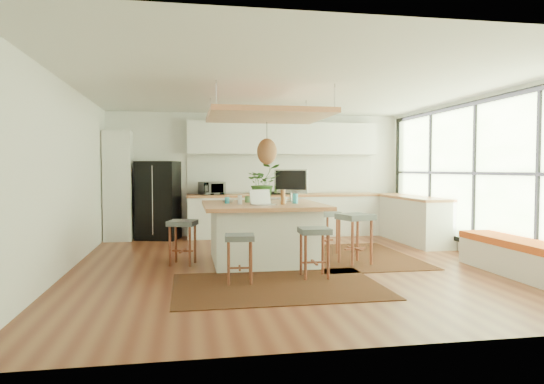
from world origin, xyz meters
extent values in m
plane|color=#612B1B|center=(0.00, 0.00, 0.00)|extent=(7.00, 7.00, 0.00)
plane|color=white|center=(0.00, 0.00, 2.70)|extent=(7.00, 7.00, 0.00)
plane|color=white|center=(0.00, 3.50, 1.35)|extent=(6.50, 0.00, 6.50)
plane|color=white|center=(0.00, -3.50, 1.35)|extent=(6.50, 0.00, 6.50)
plane|color=white|center=(-3.25, 0.00, 1.35)|extent=(0.00, 7.00, 7.00)
plane|color=white|center=(3.25, 0.00, 1.35)|extent=(0.00, 7.00, 7.00)
cube|color=white|center=(-2.95, 3.18, 1.12)|extent=(0.55, 0.60, 2.25)
cube|color=white|center=(0.55, 3.18, 0.44)|extent=(4.20, 0.60, 0.88)
cube|color=#AC603D|center=(0.55, 3.18, 0.90)|extent=(4.24, 0.64, 0.05)
cube|color=white|center=(0.55, 3.48, 1.35)|extent=(4.20, 0.02, 0.80)
cube|color=white|center=(0.55, 3.32, 2.15)|extent=(4.20, 0.34, 0.70)
cube|color=white|center=(2.93, 2.00, 0.44)|extent=(0.60, 2.50, 0.88)
cube|color=#AC603D|center=(2.93, 2.00, 0.90)|extent=(0.64, 2.54, 0.05)
cube|color=black|center=(-0.45, -1.31, 0.01)|extent=(2.60, 1.80, 0.01)
cube|color=black|center=(1.23, 0.52, 0.01)|extent=(1.80, 2.60, 0.01)
imported|color=#A5A5AA|center=(-1.03, 3.16, 1.09)|extent=(0.57, 0.44, 0.34)
imported|color=#1E4C19|center=(-0.30, 0.79, 1.18)|extent=(0.62, 0.68, 0.49)
imported|color=silver|center=(-0.90, 0.63, 0.96)|extent=(0.22, 0.22, 0.05)
cylinder|color=#36B6D8|center=(-0.93, 0.42, 1.03)|extent=(0.07, 0.07, 0.19)
cylinder|color=white|center=(-0.78, 0.17, 1.03)|extent=(0.07, 0.07, 0.19)
cylinder|color=#9D6234|center=(-0.13, 0.02, 1.03)|extent=(0.07, 0.07, 0.19)
cylinder|color=silver|center=(-0.03, 0.37, 1.03)|extent=(0.07, 0.07, 0.19)
cylinder|color=#4F7E4B|center=(-0.58, 0.57, 1.03)|extent=(0.07, 0.07, 0.19)
cylinder|color=#36B6D8|center=(0.12, 0.22, 1.03)|extent=(0.07, 0.07, 0.19)
camera|label=1|loc=(-1.56, -7.22, 1.47)|focal=32.02mm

